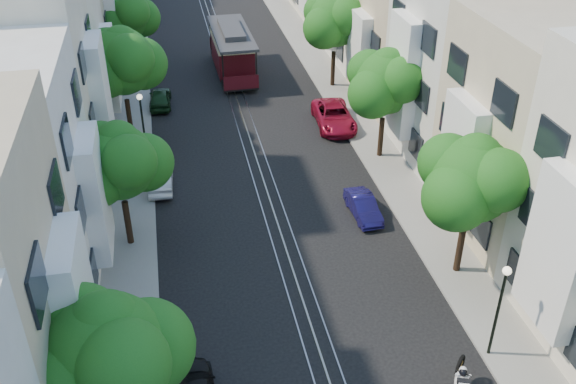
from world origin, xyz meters
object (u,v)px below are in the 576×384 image
tree_e_d (336,21)px  parked_car_w_far (160,98)px  tree_e_c (387,84)px  tree_w_a (109,357)px  parked_car_w_mid (161,177)px  tree_w_d (126,16)px  parked_car_e_mid (363,207)px  tree_w_b (120,164)px  tree_w_c (123,63)px  cable_car (232,49)px  parked_car_e_far (334,116)px  lamp_west (142,118)px  tree_e_b (473,182)px  lamp_east (501,299)px

tree_e_d → parked_car_w_far: (-12.56, -1.05, -4.26)m
tree_e_c → tree_w_a: (-14.40, -18.00, 0.13)m
parked_car_w_mid → parked_car_w_far: bearing=-89.0°
tree_w_d → parked_car_e_mid: size_ratio=2.01×
tree_w_a → parked_car_e_mid: 17.31m
tree_e_d → parked_car_e_mid: (-2.86, -16.80, -4.33)m
tree_w_b → tree_w_c: 11.02m
tree_e_c → tree_w_a: tree_w_a is taller
cable_car → tree_e_d: bearing=-31.0°
tree_w_c → parked_car_e_far: (12.74, -0.41, -4.38)m
tree_w_d → lamp_west: (0.84, -13.98, -1.75)m
cable_car → parked_car_w_mid: size_ratio=2.44×
tree_e_b → lamp_west: size_ratio=1.61×
lamp_west → parked_car_w_mid: bearing=-76.6°
tree_w_a → parked_car_w_mid: tree_w_a is taller
tree_e_b → tree_e_d: 22.00m
tree_w_b → parked_car_w_mid: size_ratio=1.75×
cable_car → parked_car_e_mid: bearing=-79.9°
parked_car_e_mid → parked_car_w_far: bearing=119.2°
lamp_east → parked_car_w_mid: lamp_east is taller
lamp_east → tree_e_d: bearing=88.0°
tree_e_d → parked_car_w_mid: bearing=-137.2°
tree_e_d → lamp_east: (-0.96, -26.98, -2.02)m
tree_e_c → parked_car_w_far: (-12.56, 9.95, -3.99)m
tree_e_b → tree_w_a: same height
tree_w_a → tree_w_d: size_ratio=1.03×
tree_e_b → tree_e_d: tree_e_d is taller
parked_car_e_far → tree_w_c: bearing=-178.9°
tree_w_c → parked_car_w_far: size_ratio=1.98×
cable_car → parked_car_w_far: size_ratio=2.44×
tree_e_c → lamp_east: 16.10m
tree_w_b → lamp_west: bearing=84.0°
tree_e_c → tree_w_b: tree_e_c is taller
tree_w_c → parked_car_e_far: tree_w_c is taller
lamp_west → cable_car: 14.61m
tree_w_c → cable_car: bearing=53.2°
tree_w_a → cable_car: size_ratio=0.76×
tree_w_d → parked_car_e_far: (12.74, -11.41, -3.91)m
tree_w_c → tree_e_b: bearing=-48.0°
tree_w_d → parked_car_e_far: tree_w_d is taller
tree_e_c → tree_w_a: size_ratio=0.98×
tree_w_b → cable_car: tree_w_b is taller
lamp_east → parked_car_e_far: (-0.70, 20.56, -2.16)m
cable_car → parked_car_w_mid: (-5.95, -15.91, -1.39)m
parked_car_e_mid → parked_car_e_far: bearing=81.0°
tree_w_a → tree_w_b: size_ratio=1.07×
lamp_east → tree_e_c: bearing=86.6°
tree_e_b → tree_w_d: (-14.40, 27.00, -0.13)m
tree_w_d → parked_car_e_far: bearing=-41.9°
tree_e_c → tree_w_c: 15.25m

